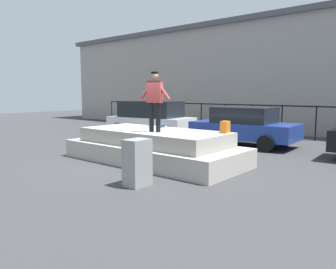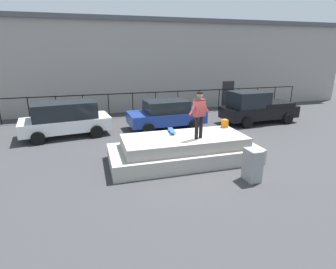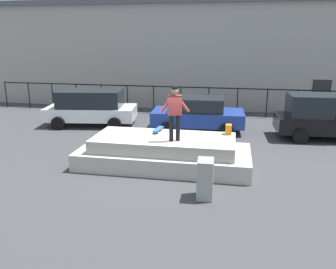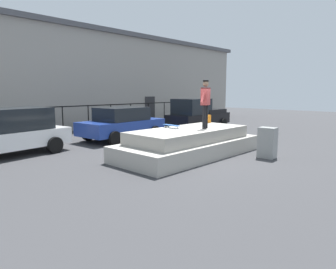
% 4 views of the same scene
% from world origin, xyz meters
% --- Properties ---
extents(ground_plane, '(60.00, 60.00, 0.00)m').
position_xyz_m(ground_plane, '(0.00, 0.00, 0.00)').
color(ground_plane, '#38383A').
extents(concrete_ledge, '(5.92, 2.57, 1.03)m').
position_xyz_m(concrete_ledge, '(-0.10, 0.03, 0.46)').
color(concrete_ledge, '#ADA89E').
rests_on(concrete_ledge, ground_plane).
extents(skateboarder, '(0.96, 0.40, 1.79)m').
position_xyz_m(skateboarder, '(0.34, -0.37, 2.07)').
color(skateboarder, black).
rests_on(skateboarder, concrete_ledge).
extents(skateboard, '(0.29, 0.84, 0.12)m').
position_xyz_m(skateboard, '(-0.43, 0.64, 1.13)').
color(skateboard, '#264C8C').
rests_on(skateboard, concrete_ledge).
extents(backpack, '(0.22, 0.29, 0.35)m').
position_xyz_m(backpack, '(2.07, 0.79, 1.20)').
color(backpack, orange).
rests_on(backpack, concrete_ledge).
extents(car_white_hatchback_near, '(4.66, 2.68, 1.78)m').
position_xyz_m(car_white_hatchback_near, '(-4.86, 4.99, 0.94)').
color(car_white_hatchback_near, white).
rests_on(car_white_hatchback_near, ground_plane).
extents(car_blue_sedan_mid, '(4.39, 2.39, 1.62)m').
position_xyz_m(car_blue_sedan_mid, '(0.56, 4.92, 0.83)').
color(car_blue_sedan_mid, navy).
rests_on(car_blue_sedan_mid, ground_plane).
extents(car_black_pickup_far, '(4.77, 2.22, 1.96)m').
position_xyz_m(car_black_pickup_far, '(6.25, 4.56, 0.95)').
color(car_black_pickup_far, black).
rests_on(car_black_pickup_far, ground_plane).
extents(utility_box, '(0.46, 0.61, 1.12)m').
position_xyz_m(utility_box, '(1.54, -2.29, 0.56)').
color(utility_box, gray).
rests_on(utility_box, ground_plane).
extents(fence_row, '(24.06, 0.06, 1.62)m').
position_xyz_m(fence_row, '(-0.00, 8.38, 1.10)').
color(fence_row, black).
rests_on(fence_row, ground_plane).
extents(warehouse_building, '(36.05, 8.94, 6.51)m').
position_xyz_m(warehouse_building, '(0.00, 14.04, 3.26)').
color(warehouse_building, gray).
rests_on(warehouse_building, ground_plane).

